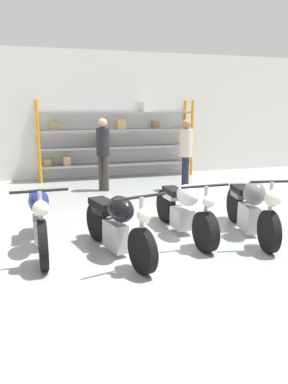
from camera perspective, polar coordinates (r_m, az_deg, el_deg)
The scene contains 9 objects.
ground_plane at distance 5.80m, azimuth 1.14°, elevation -7.61°, with size 30.00×30.00×0.00m, color #9EA3A0.
back_wall at distance 11.17m, azimuth -8.21°, elevation 11.52°, with size 30.00×0.08×3.60m.
shelving_rack at distance 10.96m, azimuth -4.41°, elevation 8.24°, with size 4.51×0.63×2.22m.
motorcycle_blue at distance 5.54m, azimuth -15.65°, elevation -3.69°, with size 0.71×2.09×1.03m.
motorcycle_black at distance 5.18m, azimuth -4.16°, elevation -4.77°, with size 0.80×1.95×0.99m.
motorcycle_white at distance 6.03m, azimuth 6.07°, elevation -2.67°, with size 0.73×2.10×0.96m.
motorcycle_grey at distance 6.19m, azimuth 15.99°, elevation -2.17°, with size 0.68×2.06×1.03m.
person_browsing at distance 9.23m, azimuth 6.39°, elevation 6.52°, with size 0.36×0.36×1.73m.
person_near_rack at distance 9.20m, azimuth -6.26°, elevation 6.64°, with size 0.44×0.44×1.77m.
Camera 1 is at (-1.66, -5.17, 2.02)m, focal length 35.00 mm.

